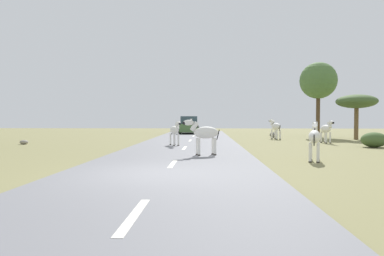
{
  "coord_description": "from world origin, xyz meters",
  "views": [
    {
      "loc": [
        1.46,
        -9.13,
        1.54
      ],
      "look_at": [
        0.51,
        13.01,
        0.93
      ],
      "focal_mm": 31.71,
      "sensor_mm": 36.0,
      "label": 1
    }
  ],
  "objects_px": {
    "zebra_0": "(175,130)",
    "tree_0": "(318,81)",
    "zebra_2": "(315,137)",
    "zebra_3": "(326,129)",
    "bush_0": "(374,140)",
    "zebra_4": "(275,127)",
    "tree_2": "(357,102)",
    "zebra_1": "(204,133)",
    "rock_1": "(24,142)",
    "car_0": "(189,126)",
    "rock_2": "(274,135)"
  },
  "relations": [
    {
      "from": "zebra_3",
      "to": "bush_0",
      "type": "relative_size",
      "value": 1.16
    },
    {
      "from": "zebra_4",
      "to": "bush_0",
      "type": "xyz_separation_m",
      "value": [
        3.83,
        -7.2,
        -0.53
      ]
    },
    {
      "from": "zebra_1",
      "to": "rock_1",
      "type": "bearing_deg",
      "value": 42.38
    },
    {
      "from": "zebra_0",
      "to": "bush_0",
      "type": "relative_size",
      "value": 1.03
    },
    {
      "from": "rock_1",
      "to": "rock_2",
      "type": "xyz_separation_m",
      "value": [
        16.52,
        8.21,
        0.09
      ]
    },
    {
      "from": "zebra_3",
      "to": "rock_1",
      "type": "distance_m",
      "value": 18.69
    },
    {
      "from": "tree_2",
      "to": "tree_0",
      "type": "bearing_deg",
      "value": 107.4
    },
    {
      "from": "tree_0",
      "to": "rock_1",
      "type": "distance_m",
      "value": 23.47
    },
    {
      "from": "zebra_2",
      "to": "rock_1",
      "type": "xyz_separation_m",
      "value": [
        -14.89,
        7.5,
        -0.75
      ]
    },
    {
      "from": "zebra_3",
      "to": "car_0",
      "type": "distance_m",
      "value": 15.73
    },
    {
      "from": "zebra_1",
      "to": "tree_0",
      "type": "distance_m",
      "value": 19.24
    },
    {
      "from": "zebra_1",
      "to": "car_0",
      "type": "xyz_separation_m",
      "value": [
        -1.65,
        20.58,
        -0.11
      ]
    },
    {
      "from": "tree_2",
      "to": "bush_0",
      "type": "bearing_deg",
      "value": -106.49
    },
    {
      "from": "car_0",
      "to": "bush_0",
      "type": "bearing_deg",
      "value": -56.57
    },
    {
      "from": "zebra_1",
      "to": "bush_0",
      "type": "relative_size",
      "value": 1.14
    },
    {
      "from": "bush_0",
      "to": "zebra_2",
      "type": "bearing_deg",
      "value": -129.49
    },
    {
      "from": "zebra_4",
      "to": "car_0",
      "type": "bearing_deg",
      "value": 110.24
    },
    {
      "from": "tree_2",
      "to": "zebra_1",
      "type": "bearing_deg",
      "value": -133.72
    },
    {
      "from": "zebra_0",
      "to": "tree_0",
      "type": "relative_size",
      "value": 0.22
    },
    {
      "from": "car_0",
      "to": "tree_2",
      "type": "xyz_separation_m",
      "value": [
        12.84,
        -8.88,
        1.94
      ]
    },
    {
      "from": "zebra_2",
      "to": "rock_2",
      "type": "xyz_separation_m",
      "value": [
        1.63,
        15.71,
        -0.66
      ]
    },
    {
      "from": "zebra_3",
      "to": "tree_0",
      "type": "distance_m",
      "value": 9.3
    },
    {
      "from": "car_0",
      "to": "zebra_4",
      "type": "bearing_deg",
      "value": -51.93
    },
    {
      "from": "zebra_1",
      "to": "bush_0",
      "type": "height_order",
      "value": "zebra_1"
    },
    {
      "from": "zebra_4",
      "to": "tree_2",
      "type": "xyz_separation_m",
      "value": [
        5.88,
        -0.28,
        1.84
      ]
    },
    {
      "from": "rock_1",
      "to": "zebra_1",
      "type": "bearing_deg",
      "value": -29.09
    },
    {
      "from": "tree_0",
      "to": "zebra_3",
      "type": "bearing_deg",
      "value": -104.54
    },
    {
      "from": "zebra_4",
      "to": "rock_2",
      "type": "height_order",
      "value": "zebra_4"
    },
    {
      "from": "zebra_3",
      "to": "car_0",
      "type": "xyz_separation_m",
      "value": [
        -9.35,
        12.65,
        -0.04
      ]
    },
    {
      "from": "car_0",
      "to": "rock_1",
      "type": "xyz_separation_m",
      "value": [
        -9.24,
        -14.53,
        -0.72
      ]
    },
    {
      "from": "zebra_0",
      "to": "tree_0",
      "type": "bearing_deg",
      "value": -160.79
    },
    {
      "from": "zebra_4",
      "to": "bush_0",
      "type": "relative_size",
      "value": 1.19
    },
    {
      "from": "zebra_2",
      "to": "zebra_3",
      "type": "xyz_separation_m",
      "value": [
        3.69,
        9.38,
        0.01
      ]
    },
    {
      "from": "zebra_1",
      "to": "bush_0",
      "type": "bearing_deg",
      "value": -80.9
    },
    {
      "from": "tree_2",
      "to": "rock_1",
      "type": "relative_size",
      "value": 6.72
    },
    {
      "from": "zebra_3",
      "to": "tree_2",
      "type": "bearing_deg",
      "value": -141.07
    },
    {
      "from": "zebra_1",
      "to": "zebra_2",
      "type": "distance_m",
      "value": 4.26
    },
    {
      "from": "zebra_2",
      "to": "zebra_3",
      "type": "bearing_deg",
      "value": 87.34
    },
    {
      "from": "rock_1",
      "to": "zebra_3",
      "type": "bearing_deg",
      "value": 5.78
    },
    {
      "from": "zebra_1",
      "to": "tree_2",
      "type": "distance_m",
      "value": 16.29
    },
    {
      "from": "zebra_1",
      "to": "zebra_4",
      "type": "xyz_separation_m",
      "value": [
        5.31,
        11.98,
        -0.01
      ]
    },
    {
      "from": "zebra_0",
      "to": "rock_1",
      "type": "bearing_deg",
      "value": -31.44
    },
    {
      "from": "zebra_3",
      "to": "rock_1",
      "type": "bearing_deg",
      "value": -2.46
    },
    {
      "from": "bush_0",
      "to": "zebra_4",
      "type": "bearing_deg",
      "value": 118.03
    },
    {
      "from": "zebra_1",
      "to": "rock_1",
      "type": "distance_m",
      "value": 12.48
    },
    {
      "from": "zebra_3",
      "to": "tree_0",
      "type": "relative_size",
      "value": 0.24
    },
    {
      "from": "car_0",
      "to": "rock_2",
      "type": "height_order",
      "value": "car_0"
    },
    {
      "from": "zebra_3",
      "to": "tree_0",
      "type": "xyz_separation_m",
      "value": [
        2.11,
        8.15,
        3.94
      ]
    },
    {
      "from": "car_0",
      "to": "tree_0",
      "type": "distance_m",
      "value": 12.94
    },
    {
      "from": "zebra_1",
      "to": "zebra_2",
      "type": "height_order",
      "value": "zebra_1"
    }
  ]
}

